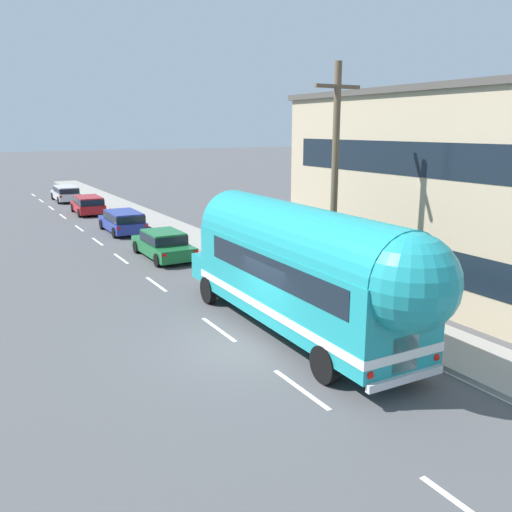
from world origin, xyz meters
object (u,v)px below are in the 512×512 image
Objects in this scene: car_fourth at (66,193)px; utility_pole at (334,186)px; painted_bus at (305,267)px; car_third at (88,204)px; car_second at (123,220)px; car_lead at (163,243)px.

utility_pole is at bearing -85.82° from car_fourth.
painted_bus is 2.68× the size of car_third.
car_third is at bearing 95.44° from utility_pole.
car_second is (0.13, 19.91, -1.51)m from painted_bus.
painted_bus is at bearing -90.38° from car_second.
car_third and car_fourth have the same top height.
car_lead is (-0.02, 12.34, -1.56)m from painted_bus.
car_fourth is (-0.05, 37.06, -1.51)m from painted_bus.
car_second is at bearing -89.38° from car_fourth.
car_lead and car_third have the same top height.
utility_pole is 1.91× the size of car_third.
car_fourth is at bearing 90.08° from painted_bus.
car_second is (0.15, 7.56, 0.05)m from car_lead.
car_third is 0.92× the size of car_fourth.
painted_bus is at bearing -142.34° from utility_pole.
utility_pole is 1.76× the size of car_fourth.
car_fourth is at bearing 94.18° from utility_pole.
car_third is (-0.02, 28.61, -1.51)m from painted_bus.
utility_pole is 0.71× the size of painted_bus.
painted_bus reaches higher than car_lead.
painted_bus is 2.47× the size of car_fourth.
utility_pole reaches higher than car_fourth.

